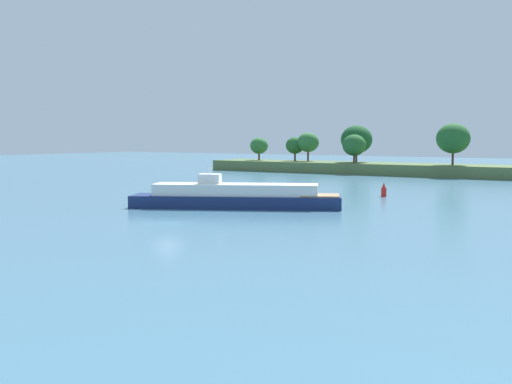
{
  "coord_description": "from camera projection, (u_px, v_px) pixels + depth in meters",
  "views": [
    {
      "loc": [
        40.45,
        -46.58,
        8.08
      ],
      "look_at": [
        -4.37,
        21.46,
        1.2
      ],
      "focal_mm": 46.9,
      "sensor_mm": 36.0,
      "label": 1
    }
  ],
  "objects": [
    {
      "name": "fishing_skiff",
      "position": [
        177.0,
        197.0,
        85.67
      ],
      "size": [
        2.75,
        6.17,
        0.91
      ],
      "color": "#19472D",
      "rests_on": "ground"
    },
    {
      "name": "treeline_island",
      "position": [
        369.0,
        160.0,
        141.64
      ],
      "size": [
        75.46,
        11.66,
        10.49
      ],
      "color": "#566B3D",
      "rests_on": "ground"
    },
    {
      "name": "white_riverboat",
      "position": [
        236.0,
        197.0,
        75.02
      ],
      "size": [
        23.02,
        14.87,
        5.19
      ],
      "color": "navy",
      "rests_on": "ground"
    },
    {
      "name": "channel_buoy_red",
      "position": [
        384.0,
        191.0,
        88.7
      ],
      "size": [
        0.7,
        0.7,
        1.9
      ],
      "color": "red",
      "rests_on": "ground"
    },
    {
      "name": "ground_plane",
      "position": [
        168.0,
        223.0,
        61.61
      ],
      "size": [
        400.0,
        400.0,
        0.0
      ],
      "primitive_type": "plane",
      "color": "teal"
    }
  ]
}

